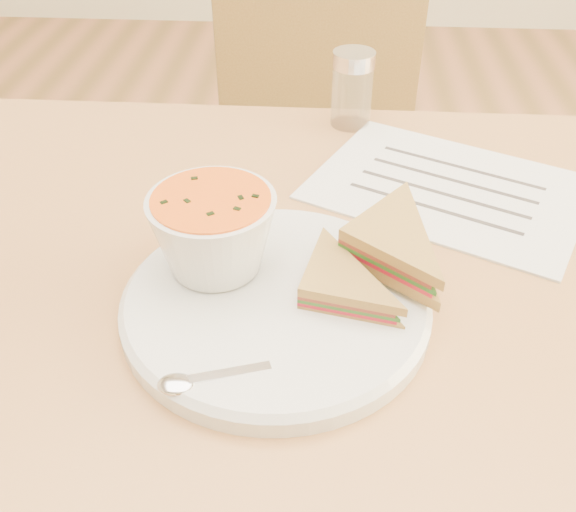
# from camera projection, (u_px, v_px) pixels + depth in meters

# --- Properties ---
(dining_table) EXTENTS (1.00, 0.70, 0.75)m
(dining_table) POSITION_uv_depth(u_px,v_px,m) (293.00, 463.00, 0.90)
(dining_table) COLOR olive
(dining_table) RESTS_ON floor
(chair_far) EXTENTS (0.53, 0.53, 0.99)m
(chair_far) POSITION_uv_depth(u_px,v_px,m) (337.00, 172.00, 1.30)
(chair_far) COLOR brown
(chair_far) RESTS_ON floor
(plate) EXTENTS (0.34, 0.34, 0.02)m
(plate) POSITION_uv_depth(u_px,v_px,m) (276.00, 304.00, 0.60)
(plate) COLOR silver
(plate) RESTS_ON dining_table
(soup_bowl) EXTENTS (0.14, 0.14, 0.08)m
(soup_bowl) POSITION_uv_depth(u_px,v_px,m) (214.00, 236.00, 0.60)
(soup_bowl) COLOR silver
(soup_bowl) RESTS_ON plate
(sandwich_half_a) EXTENTS (0.11, 0.11, 0.03)m
(sandwich_half_a) POSITION_uv_depth(u_px,v_px,m) (297.00, 301.00, 0.57)
(sandwich_half_a) COLOR #B79240
(sandwich_half_a) RESTS_ON plate
(sandwich_half_b) EXTENTS (0.16, 0.16, 0.04)m
(sandwich_half_b) POSITION_uv_depth(u_px,v_px,m) (338.00, 244.00, 0.61)
(sandwich_half_b) COLOR #B79240
(sandwich_half_b) RESTS_ON plate
(spoon) EXTENTS (0.16, 0.08, 0.01)m
(spoon) POSITION_uv_depth(u_px,v_px,m) (233.00, 373.00, 0.51)
(spoon) COLOR silver
(spoon) RESTS_ON plate
(paper_menu) EXTENTS (0.38, 0.34, 0.00)m
(paper_menu) POSITION_uv_depth(u_px,v_px,m) (448.00, 188.00, 0.77)
(paper_menu) COLOR white
(paper_menu) RESTS_ON dining_table
(condiment_shaker) EXTENTS (0.07, 0.07, 0.10)m
(condiment_shaker) POSITION_uv_depth(u_px,v_px,m) (352.00, 89.00, 0.87)
(condiment_shaker) COLOR silver
(condiment_shaker) RESTS_ON dining_table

